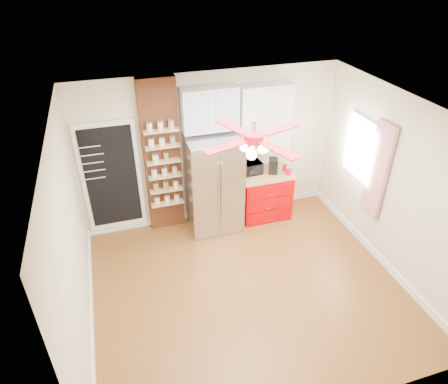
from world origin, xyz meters
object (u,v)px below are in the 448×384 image
object	(u,v)px
red_cabinet	(264,194)
toaster_oven	(250,168)
canister_left	(289,171)
ceiling_fan	(254,138)
pantry_jar_oats	(155,158)
fridge	(214,184)
coffee_maker	(273,166)

from	to	relation	value
red_cabinet	toaster_oven	distance (m)	0.62
canister_left	red_cabinet	bearing A→B (deg)	156.00
ceiling_fan	pantry_jar_oats	world-z (taller)	ceiling_fan
fridge	coffee_maker	size ratio (longest dim) A/B	6.78
toaster_oven	coffee_maker	world-z (taller)	coffee_maker
coffee_maker	pantry_jar_oats	distance (m)	2.08
toaster_oven	coffee_maker	xyz separation A→B (m)	(0.40, -0.07, 0.02)
fridge	coffee_maker	distance (m)	1.12
canister_left	coffee_maker	bearing A→B (deg)	145.09
toaster_oven	canister_left	distance (m)	0.67
canister_left	pantry_jar_oats	xyz separation A→B (m)	(-2.27, 0.25, 0.47)
toaster_oven	pantry_jar_oats	world-z (taller)	pantry_jar_oats
ceiling_fan	toaster_oven	distance (m)	2.34
toaster_oven	pantry_jar_oats	distance (m)	1.69
ceiling_fan	coffee_maker	bearing A→B (deg)	57.75
toaster_oven	pantry_jar_oats	xyz separation A→B (m)	(-1.64, 0.01, 0.43)
toaster_oven	canister_left	world-z (taller)	toaster_oven
toaster_oven	pantry_jar_oats	bearing A→B (deg)	173.09
ceiling_fan	red_cabinet	bearing A→B (deg)	61.29
red_cabinet	coffee_maker	distance (m)	0.59
fridge	canister_left	bearing A→B (deg)	-4.89
fridge	canister_left	size ratio (longest dim) A/B	12.85
coffee_maker	pantry_jar_oats	xyz separation A→B (m)	(-2.04, 0.09, 0.41)
fridge	toaster_oven	bearing A→B (deg)	9.45
pantry_jar_oats	canister_left	bearing A→B (deg)	-6.21
fridge	pantry_jar_oats	bearing A→B (deg)	171.90
toaster_oven	pantry_jar_oats	size ratio (longest dim) A/B	2.93
canister_left	pantry_jar_oats	bearing A→B (deg)	173.79
canister_left	pantry_jar_oats	size ratio (longest dim) A/B	1.03
fridge	red_cabinet	world-z (taller)	fridge
toaster_oven	coffee_maker	size ratio (longest dim) A/B	1.50
fridge	canister_left	world-z (taller)	fridge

